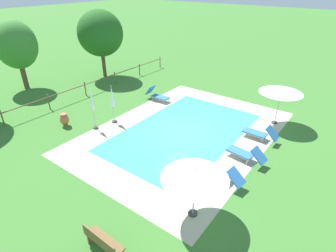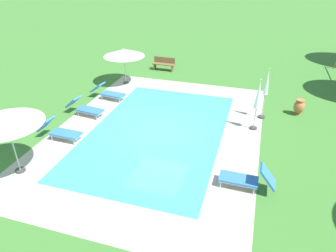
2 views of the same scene
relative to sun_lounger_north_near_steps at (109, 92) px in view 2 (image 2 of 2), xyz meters
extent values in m
plane|color=#3D752D|center=(2.62, 3.70, -0.37)|extent=(160.00, 160.00, 0.00)
cube|color=#B2A893|center=(2.62, 3.70, -0.37)|extent=(12.51, 8.97, 0.01)
cube|color=#42CCD6|center=(2.62, 3.70, -0.37)|extent=(9.28, 5.74, 0.01)
cube|color=#C0B59F|center=(2.62, 6.69, -0.36)|extent=(9.76, 0.24, 0.01)
cube|color=#C0B59F|center=(2.62, 0.71, -0.36)|extent=(9.76, 0.24, 0.01)
cube|color=#C0B59F|center=(7.38, 3.70, -0.36)|extent=(0.24, 5.74, 0.01)
cube|color=#C0B59F|center=(-2.14, 3.70, -0.36)|extent=(0.24, 5.74, 0.01)
cube|color=#3370BC|center=(0.04, 0.29, -0.06)|extent=(0.76, 1.37, 0.07)
cube|color=#3370BC|center=(-0.09, -0.69, 0.20)|extent=(0.69, 0.78, 0.56)
cube|color=silver|center=(0.04, 0.29, -0.11)|extent=(0.73, 1.34, 0.04)
cylinder|color=silver|center=(-0.15, 0.87, -0.23)|extent=(0.04, 0.04, 0.28)
cylinder|color=silver|center=(0.36, 0.80, -0.23)|extent=(0.04, 0.04, 0.28)
cylinder|color=silver|center=(-0.29, -0.23, -0.23)|extent=(0.04, 0.04, 0.28)
cylinder|color=silver|center=(0.22, -0.30, -0.23)|extent=(0.04, 0.04, 0.28)
cube|color=#3370BC|center=(4.43, 0.20, -0.06)|extent=(0.65, 1.32, 0.07)
cube|color=#3370BC|center=(4.39, -0.74, 0.24)|extent=(0.62, 0.67, 0.64)
cube|color=silver|center=(4.43, 0.20, -0.11)|extent=(0.62, 1.29, 0.04)
cylinder|color=silver|center=(4.19, 0.77, -0.23)|extent=(0.04, 0.04, 0.28)
cylinder|color=silver|center=(4.70, 0.75, -0.23)|extent=(0.04, 0.04, 0.28)
cylinder|color=silver|center=(4.15, -0.34, -0.23)|extent=(0.04, 0.04, 0.28)
cylinder|color=silver|center=(4.66, -0.36, -0.23)|extent=(0.04, 0.04, 0.28)
cube|color=#3370BC|center=(5.34, 7.54, -0.06)|extent=(0.62, 1.31, 0.07)
cube|color=#3370BC|center=(5.35, 8.45, 0.27)|extent=(0.61, 0.59, 0.70)
cube|color=silver|center=(5.34, 7.54, -0.11)|extent=(0.59, 1.28, 0.04)
cylinder|color=silver|center=(5.58, 6.99, -0.23)|extent=(0.04, 0.04, 0.28)
cylinder|color=silver|center=(5.07, 6.99, -0.23)|extent=(0.04, 0.04, 0.28)
cylinder|color=silver|center=(5.60, 8.09, -0.23)|extent=(0.04, 0.04, 0.28)
cylinder|color=silver|center=(5.09, 8.10, -0.23)|extent=(0.04, 0.04, 0.28)
cube|color=#3370BC|center=(2.12, 0.06, -0.06)|extent=(0.76, 1.36, 0.07)
cube|color=#3370BC|center=(2.00, -0.90, 0.21)|extent=(0.68, 0.76, 0.59)
cube|color=silver|center=(2.12, 0.06, -0.11)|extent=(0.72, 1.33, 0.04)
cylinder|color=silver|center=(1.94, 0.64, -0.23)|extent=(0.04, 0.04, 0.28)
cylinder|color=silver|center=(2.44, 0.58, -0.23)|extent=(0.04, 0.04, 0.28)
cylinder|color=silver|center=(1.80, -0.45, -0.23)|extent=(0.04, 0.04, 0.28)
cylinder|color=silver|center=(2.31, -0.52, -0.23)|extent=(0.04, 0.04, 0.28)
cylinder|color=#383838|center=(6.83, -0.18, -0.33)|extent=(0.36, 0.36, 0.08)
cylinder|color=#B2B5B7|center=(6.83, -0.18, 0.82)|extent=(0.04, 0.04, 2.40)
cone|color=white|center=(6.83, -0.18, 1.83)|extent=(2.48, 2.48, 0.42)
sphere|color=white|center=(6.83, -0.18, 2.05)|extent=(0.06, 0.06, 0.06)
cylinder|color=#383838|center=(-2.40, -0.04, -0.33)|extent=(0.36, 0.36, 0.08)
cylinder|color=#B2B5B7|center=(-2.40, -0.04, 0.68)|extent=(0.04, 0.04, 2.11)
cone|color=white|center=(-2.40, -0.04, 1.55)|extent=(2.42, 2.42, 0.40)
sphere|color=white|center=(-2.40, -0.04, 1.77)|extent=(0.06, 0.06, 0.06)
cylinder|color=#383838|center=(1.09, 7.82, -0.33)|extent=(0.32, 0.32, 0.08)
cylinder|color=#B2B5B7|center=(1.09, 7.82, 0.16)|extent=(0.04, 0.04, 1.07)
cone|color=white|center=(1.09, 7.82, 1.34)|extent=(0.29, 0.29, 1.29)
sphere|color=white|center=(1.09, 7.82, 2.00)|extent=(0.05, 0.05, 0.05)
cylinder|color=#383838|center=(-0.14, 8.14, -0.33)|extent=(0.32, 0.32, 0.08)
cylinder|color=#B2B5B7|center=(-0.14, 8.14, 0.25)|extent=(0.04, 0.04, 1.25)
cone|color=white|center=(-0.14, 8.14, 1.48)|extent=(0.22, 0.22, 1.22)
sphere|color=white|center=(-0.14, 8.14, 2.12)|extent=(0.05, 0.05, 0.05)
cube|color=brown|center=(-5.42, 1.43, 0.07)|extent=(0.47, 1.51, 0.06)
cube|color=brown|center=(-5.62, 1.44, 0.30)|extent=(0.08, 1.50, 0.40)
cube|color=brown|center=(-5.40, 2.07, -0.17)|extent=(0.40, 0.07, 0.41)
cube|color=brown|center=(-5.43, 0.80, -0.17)|extent=(0.40, 0.07, 0.41)
cylinder|color=#B7663D|center=(-1.02, 9.84, -0.33)|extent=(0.29, 0.29, 0.08)
ellipsoid|color=#B7663D|center=(-1.02, 9.84, 0.05)|extent=(0.52, 0.52, 0.69)
cylinder|color=#B7663D|center=(-1.02, 9.84, 0.39)|extent=(0.39, 0.39, 0.06)
cylinder|color=brown|center=(-9.30, 12.73, 0.15)|extent=(0.08, 0.08, 1.05)
camera|label=1|loc=(-8.97, -3.75, 7.52)|focal=29.24mm
camera|label=2|loc=(13.83, 7.64, 6.58)|focal=32.66mm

